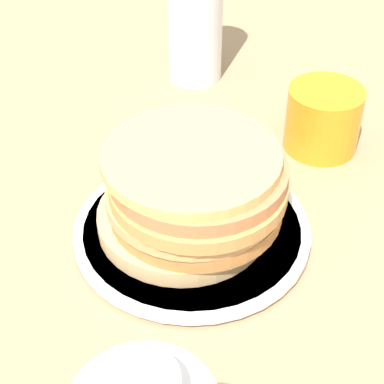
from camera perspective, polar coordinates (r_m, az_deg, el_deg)
The scene contains 4 objects.
ground_plane at distance 0.58m, azimuth -1.10°, elevation -6.51°, with size 4.00×4.00×0.00m, color #9E7F5B.
plate at distance 0.60m, azimuth 0.00°, elevation -3.44°, with size 0.22×0.22×0.01m.
pancake_stack at distance 0.57m, azimuth 0.07°, elevation 0.01°, with size 0.17×0.17×0.08m.
juice_glass at distance 0.71m, azimuth 11.57°, elevation 6.39°, with size 0.08×0.08×0.07m.
Camera 1 is at (-0.21, -0.34, 0.42)m, focal length 60.00 mm.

